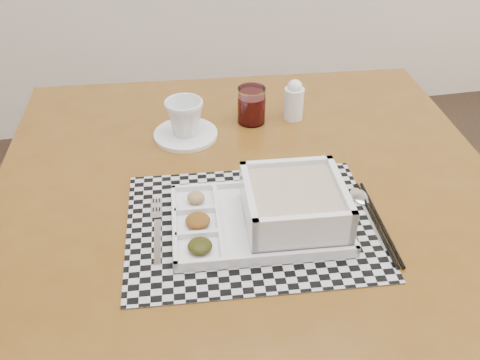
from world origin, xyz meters
The scene contains 10 objects.
dining_table centered at (-0.11, 0.81, 0.71)m, with size 1.14×1.14×0.79m.
placemat centered at (-0.13, 0.70, 0.79)m, with size 0.46×0.35×0.00m, color #B3B2BB.
serving_tray centered at (-0.08, 0.68, 0.83)m, with size 0.34×0.25×0.09m.
fork centered at (-0.31, 0.72, 0.80)m, with size 0.03×0.19×0.00m.
spoon centered at (0.09, 0.72, 0.80)m, with size 0.04×0.18×0.01m.
chopsticks centered at (0.10, 0.65, 0.80)m, with size 0.04×0.24×0.01m.
saucer centered at (-0.22, 1.04, 0.80)m, with size 0.15×0.15×0.01m, color white.
cup centered at (-0.22, 1.04, 0.84)m, with size 0.09×0.09×0.08m, color white.
juice_glass centered at (-0.05, 1.08, 0.83)m, with size 0.07×0.07×0.09m.
creamer_bottle centered at (0.06, 1.07, 0.84)m, with size 0.05×0.05×0.10m.
Camera 1 is at (-0.31, -0.04, 1.45)m, focal length 40.00 mm.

